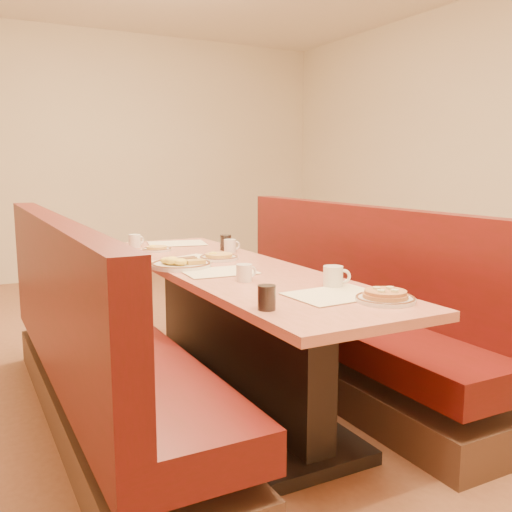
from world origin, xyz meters
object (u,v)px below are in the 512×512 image
eggs_plate (181,264)px  soda_tumbler_near (267,298)px  booth_left (96,358)px  soda_tumbler_mid (226,242)px  coffee_mug_d (135,240)px  coffee_mug_b (245,272)px  booth_right (341,320)px  coffee_mug_c (231,245)px  diner_table (231,335)px  pancake_plate (385,297)px  coffee_mug_a (334,276)px

eggs_plate → soda_tumbler_near: bearing=-92.0°
booth_left → soda_tumbler_near: booth_left is taller
eggs_plate → soda_tumbler_mid: bearing=43.9°
coffee_mug_d → eggs_plate: bearing=-106.7°
eggs_plate → coffee_mug_b: 0.51m
booth_right → coffee_mug_c: (-0.50, 0.49, 0.43)m
diner_table → coffee_mug_c: (0.23, 0.49, 0.42)m
pancake_plate → eggs_plate: 1.20m
booth_right → coffee_mug_b: bearing=-156.1°
diner_table → coffee_mug_a: bearing=-74.5°
coffee_mug_a → soda_tumbler_mid: soda_tumbler_mid is taller
eggs_plate → soda_tumbler_near: soda_tumbler_near is taller
booth_right → coffee_mug_d: 1.45m
coffee_mug_d → soda_tumbler_mid: 0.63m
pancake_plate → soda_tumbler_mid: soda_tumbler_mid is taller
coffee_mug_c → soda_tumbler_near: (-0.51, -1.38, 0.01)m
booth_left → coffee_mug_a: 1.22m
pancake_plate → coffee_mug_d: size_ratio=2.16×
coffee_mug_b → booth_right: bearing=16.8°
pancake_plate → booth_right: bearing=62.2°
booth_right → coffee_mug_b: size_ratio=23.33×
coffee_mug_a → diner_table: bearing=128.8°
soda_tumbler_mid → eggs_plate: bearing=-136.1°
diner_table → coffee_mug_a: 0.82m
coffee_mug_c → coffee_mug_d: bearing=137.1°
booth_left → diner_table: bearing=0.0°
soda_tumbler_mid → coffee_mug_d: bearing=139.6°
diner_table → pancake_plate: (0.21, -1.00, 0.39)m
booth_left → coffee_mug_d: booth_left is taller
diner_table → soda_tumbler_mid: soda_tumbler_mid is taller
coffee_mug_a → soda_tumbler_near: size_ratio=1.28×
coffee_mug_b → soda_tumbler_mid: 1.01m
pancake_plate → eggs_plate: eggs_plate is taller
pancake_plate → soda_tumbler_mid: 1.58m
soda_tumbler_mid → booth_right: bearing=-49.7°
pancake_plate → coffee_mug_c: coffee_mug_c is taller
coffee_mug_a → soda_tumbler_mid: size_ratio=1.22×
eggs_plate → coffee_mug_d: 0.87m
pancake_plate → coffee_mug_a: (-0.02, 0.32, 0.03)m
diner_table → pancake_plate: bearing=-78.3°
diner_table → coffee_mug_b: coffee_mug_b is taller
pancake_plate → soda_tumbler_mid: bearing=88.8°
coffee_mug_a → coffee_mug_b: coffee_mug_a is taller
diner_table → soda_tumbler_mid: 0.76m
coffee_mug_a → coffee_mug_c: size_ratio=1.14×
diner_table → coffee_mug_d: 1.10m
diner_table → booth_right: bearing=0.0°
coffee_mug_b → soda_tumbler_mid: size_ratio=1.08×
eggs_plate → soda_tumbler_mid: soda_tumbler_mid is taller
coffee_mug_d → soda_tumbler_mid: (0.48, -0.41, 0.01)m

